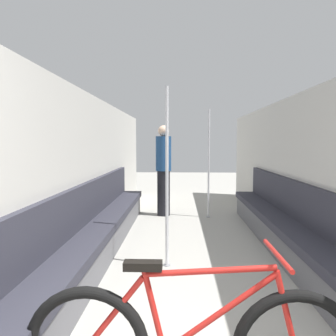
% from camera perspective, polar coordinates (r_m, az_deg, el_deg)
% --- Properties ---
extents(wall_left, '(0.10, 9.94, 2.07)m').
position_cam_1_polar(wall_left, '(4.15, -15.30, -1.06)').
color(wall_left, beige).
rests_on(wall_left, ground).
extents(wall_right, '(0.10, 9.94, 2.07)m').
position_cam_1_polar(wall_right, '(4.27, 23.95, -1.13)').
color(wall_right, beige).
rests_on(wall_right, ground).
extents(bench_seat_row_left, '(0.41, 5.38, 0.92)m').
position_cam_1_polar(bench_seat_row_left, '(4.16, -12.33, -11.19)').
color(bench_seat_row_left, '#5B5B60').
rests_on(bench_seat_row_left, ground).
extents(bench_seat_row_right, '(0.41, 5.38, 0.92)m').
position_cam_1_polar(bench_seat_row_right, '(4.26, 21.10, -11.00)').
color(bench_seat_row_right, '#5B5B60').
rests_on(bench_seat_row_right, ground).
extents(grab_pole_near, '(0.08, 0.08, 2.05)m').
position_cam_1_polar(grab_pole_near, '(6.21, 7.10, 0.49)').
color(grab_pole_near, gray).
rests_on(grab_pole_near, ground).
extents(grab_pole_far, '(0.08, 0.08, 2.05)m').
position_cam_1_polar(grab_pole_far, '(3.71, -0.18, -2.13)').
color(grab_pole_far, gray).
rests_on(grab_pole_far, ground).
extents(passenger_standing, '(0.30, 0.30, 1.75)m').
position_cam_1_polar(passenger_standing, '(6.35, -0.79, -0.19)').
color(passenger_standing, black).
rests_on(passenger_standing, ground).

